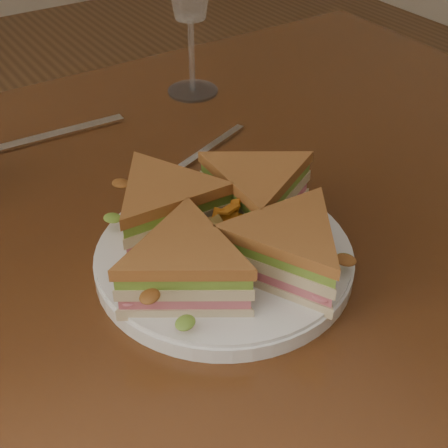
# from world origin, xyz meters

# --- Properties ---
(table) EXTENTS (1.20, 0.80, 0.75)m
(table) POSITION_xyz_m (0.00, 0.00, 0.65)
(table) COLOR #381C0C
(table) RESTS_ON ground
(plate) EXTENTS (0.25, 0.25, 0.02)m
(plate) POSITION_xyz_m (-0.01, -0.11, 0.76)
(plate) COLOR white
(plate) RESTS_ON table
(sandwich_wedges) EXTENTS (0.30, 0.30, 0.06)m
(sandwich_wedges) POSITION_xyz_m (-0.01, -0.11, 0.80)
(sandwich_wedges) COLOR beige
(sandwich_wedges) RESTS_ON plate
(crisps_mound) EXTENTS (0.09, 0.09, 0.05)m
(crisps_mound) POSITION_xyz_m (-0.01, -0.11, 0.79)
(crisps_mound) COLOR #C76E19
(crisps_mound) RESTS_ON plate
(spoon) EXTENTS (0.18, 0.08, 0.01)m
(spoon) POSITION_xyz_m (0.03, 0.06, 0.75)
(spoon) COLOR silver
(spoon) RESTS_ON table
(knife) EXTENTS (0.22, 0.03, 0.00)m
(knife) POSITION_xyz_m (-0.08, 0.23, 0.75)
(knife) COLOR silver
(knife) RESTS_ON table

